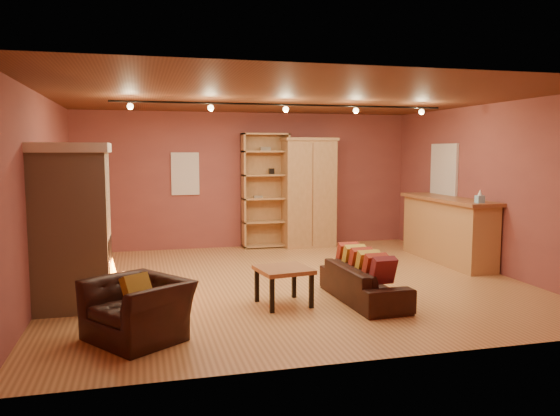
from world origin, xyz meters
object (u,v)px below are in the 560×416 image
object	(u,v)px
armchair	(138,299)
armoire	(308,192)
bar_counter	(447,229)
coffee_table	(284,273)
fireplace	(73,226)
bookcase	(265,189)
loveseat	(364,275)

from	to	relation	value
armchair	armoire	bearing A→B (deg)	109.49
armoire	bar_counter	distance (m)	2.99
coffee_table	armoire	bearing A→B (deg)	68.46
fireplace	coffee_table	size ratio (longest dim) A/B	2.85
bookcase	armoire	xyz separation A→B (m)	(0.91, -0.16, -0.06)
loveseat	armchair	bearing A→B (deg)	102.99
fireplace	coffee_table	distance (m)	2.78
fireplace	loveseat	distance (m)	3.87
bar_counter	loveseat	xyz separation A→B (m)	(-2.50, -2.04, -0.25)
fireplace	armchair	world-z (taller)	fireplace
fireplace	loveseat	bearing A→B (deg)	-10.13
armoire	loveseat	size ratio (longest dim) A/B	1.37
armoire	coffee_table	bearing A→B (deg)	-111.54
loveseat	armchair	xyz separation A→B (m)	(-2.95, -0.80, 0.09)
armoire	armchair	bearing A→B (deg)	-124.76
bar_counter	loveseat	bearing A→B (deg)	-140.76
bookcase	armchair	size ratio (longest dim) A/B	2.00
bar_counter	bookcase	bearing A→B (deg)	140.66
bookcase	coffee_table	bearing A→B (deg)	-99.63
fireplace	bar_counter	bearing A→B (deg)	12.42
loveseat	coffee_table	size ratio (longest dim) A/B	2.25
loveseat	fireplace	bearing A→B (deg)	77.74
loveseat	bar_counter	bearing A→B (deg)	-52.89
armchair	coffee_table	distance (m)	2.05
loveseat	armchair	size ratio (longest dim) A/B	1.40
armoire	bookcase	bearing A→B (deg)	169.68
bookcase	bar_counter	world-z (taller)	bookcase
bookcase	armoire	size ratio (longest dim) A/B	1.04
bar_counter	armoire	bearing A→B (deg)	131.92
bar_counter	coffee_table	size ratio (longest dim) A/B	3.30
bookcase	coffee_table	xyz separation A→B (m)	(-0.73, -4.31, -0.78)
loveseat	coffee_table	world-z (taller)	loveseat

